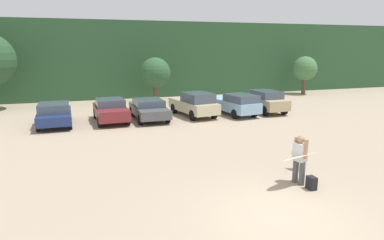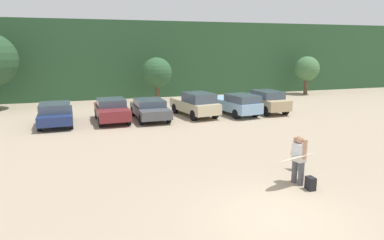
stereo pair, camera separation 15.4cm
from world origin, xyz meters
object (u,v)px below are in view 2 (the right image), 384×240
Objects in this scene: person_adult at (299,157)px; parked_car_maroon at (112,110)px; parked_car_champagne at (195,104)px; parked_car_sky_blue at (235,104)px; parked_car_dark_gray at (150,109)px; parked_car_navy at (56,114)px; backpack_dropped at (310,183)px; surfboard_cream at (298,157)px; person_child at (300,155)px; parked_car_tan at (266,101)px.

parked_car_maroon is at bearing -79.40° from person_adult.
parked_car_sky_blue is at bearing -106.33° from parked_car_champagne.
parked_car_dark_gray is (2.48, -0.05, -0.04)m from parked_car_maroon.
parked_car_navy is 9.43× the size of backpack_dropped.
parked_car_dark_gray is 0.92× the size of parked_car_sky_blue.
surfboard_cream is at bearing -159.93° from parked_car_maroon.
parked_car_champagne is 2.66× the size of person_adult.
parked_car_sky_blue is 2.80× the size of person_adult.
person_child is 2.37× the size of backpack_dropped.
parked_car_tan is at bearing -101.53° from parked_car_champagne.
person_adult is 0.92× the size of surfboard_cream.
parked_car_sky_blue is 1.19× the size of parked_car_tan.
person_child is at bearing -163.11° from parked_car_dark_gray.
backpack_dropped is at bearing 54.28° from person_child.
parked_car_navy is 0.87× the size of parked_car_sky_blue.
parked_car_sky_blue is at bearing -94.00° from parked_car_dark_gray.
person_adult is at bearing 101.58° from backpack_dropped.
parked_car_sky_blue is (11.92, -0.23, 0.06)m from parked_car_navy.
parked_car_navy is at bearing -71.45° from surfboard_cream.
parked_car_tan reaches higher than parked_car_maroon.
parked_car_maroon is 12.98m from person_child.
parked_car_champagne reaches higher than surfboard_cream.
parked_car_navy is 11.93m from parked_car_sky_blue.
surfboard_cream is (5.22, -12.66, 0.26)m from parked_car_maroon.
parked_car_tan is 14.14m from backpack_dropped.
person_adult is 0.96m from backpack_dropped.
person_child is at bearing 159.20° from parked_car_sky_blue.
surfboard_cream is at bearing -147.29° from parked_car_navy.
person_adult reaches higher than parked_car_navy.
parked_car_navy is 3.98× the size of person_child.
parked_car_navy is 15.22m from surfboard_cream.
parked_car_champagne is 10.38× the size of backpack_dropped.
parked_car_sky_blue is (2.86, -0.33, -0.07)m from parked_car_champagne.
backpack_dropped is at bearing 157.60° from parked_car_sky_blue.
surfboard_cream is at bearing 152.81° from parked_car_tan.
parked_car_tan is (5.43, -0.17, -0.01)m from parked_car_champagne.
surfboard_cream is at bearing -169.11° from parked_car_dark_gray.
parked_car_tan reaches higher than parked_car_sky_blue.
parked_car_champagne is 2.46× the size of surfboard_cream.
parked_car_dark_gray is 2.38× the size of surfboard_cream.
parked_car_maroon is 11.13m from parked_car_tan.
parked_car_dark_gray is 13.42m from backpack_dropped.
parked_car_dark_gray is 1.09× the size of parked_car_tan.
parked_car_champagne is 12.55m from person_adult.
person_child is (3.74, -11.33, -0.12)m from parked_car_dark_gray.
parked_car_navy is 2.42× the size of person_adult.
parked_car_sky_blue reaches higher than parked_car_dark_gray.
parked_car_sky_blue is 2.58× the size of surfboard_cream.
parked_car_tan is (14.49, -0.07, 0.12)m from parked_car_navy.
person_adult is (5.36, -12.54, 0.22)m from parked_car_maroon.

